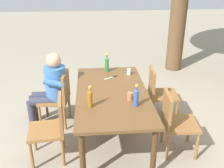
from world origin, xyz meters
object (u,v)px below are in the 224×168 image
Objects in this scene: cup_glass at (129,72)px; cup_terracotta at (130,96)px; dining_table at (112,97)px; person_in_white_shirt at (51,86)px; chair_near_right at (52,126)px; bottle_blue at (136,97)px; chair_near_left at (59,96)px; table_knife at (112,77)px; bottle_amber at (90,98)px; chair_far_left at (159,92)px; bottle_green at (107,64)px; chair_far_right at (175,120)px.

cup_terracotta is at bearing -7.43° from cup_glass.
dining_table is 1.00m from person_in_white_shirt.
dining_table is 1.61× the size of person_in_white_shirt.
chair_near_right is 1.12m from bottle_blue.
bottle_blue is at bearing 54.06° from person_in_white_shirt.
dining_table is 2.18× the size of chair_near_left.
cup_glass is at bearing 132.77° from chair_near_right.
dining_table is 0.91m from chair_near_left.
dining_table is at bearing -4.56° from table_knife.
bottle_amber is 0.54m from cup_terracotta.
chair_far_left is 3.11× the size of bottle_amber.
chair_near_left is 1.25m from cup_terracotta.
person_in_white_shirt is (-0.43, -0.90, 0.00)m from dining_table.
chair_near_right reaches higher than table_knife.
chair_near_right is at bearing 7.34° from person_in_white_shirt.
cup_terracotta is (0.68, 1.01, 0.30)m from chair_near_left.
table_knife is at bearing 12.91° from bottle_green.
chair_far_left is at bearing 90.57° from chair_near_left.
cup_terracotta is at bearing 98.64° from chair_near_right.
cup_terracotta is 0.50× the size of table_knife.
dining_table is at bearing 117.84° from chair_near_right.
bottle_green is 1.07m from cup_terracotta.
chair_far_left is at bearing -180.00° from chair_far_right.
chair_far_right reaches higher than cup_glass.
chair_near_right is 0.87m from person_in_white_shirt.
chair_near_left is 1.40m from bottle_blue.
chair_far_left reaches higher than table_knife.
bottle_blue reaches higher than cup_glass.
bottle_blue is at bearing -31.82° from chair_far_left.
bottle_green is 2.87× the size of cup_terracotta.
dining_table is at bearing -27.96° from cup_glass.
bottle_amber is at bearing -92.70° from bottle_blue.
person_in_white_shirt is 12.98× the size of cup_glass.
cup_terracotta is (-0.15, -0.58, 0.30)m from chair_far_right.
cup_glass reaches higher than table_knife.
cup_glass is at bearing 172.57° from cup_terracotta.
person_in_white_shirt is (-0.85, -0.11, 0.17)m from chair_near_right.
bottle_blue is at bearing -3.54° from cup_glass.
dining_table is 2.18× the size of chair_near_right.
cup_terracotta is (0.27, 0.21, 0.13)m from dining_table.
table_knife is at bearing -69.62° from cup_glass.
chair_near_right is (0.84, 0.00, 0.00)m from chair_near_left.
bottle_green is (-1.19, 0.78, 0.38)m from chair_near_right.
bottle_amber is (-0.03, 0.49, 0.36)m from chair_near_right.
bottle_green is 1.23m from bottle_blue.
cup_terracotta is at bearing -39.69° from chair_far_left.
bottle_blue is (0.03, 0.57, 0.00)m from bottle_amber.
chair_far_right is 9.58× the size of cup_glass.
dining_table is 0.54m from bottle_amber.
chair_near_right is 0.74× the size of person_in_white_shirt.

